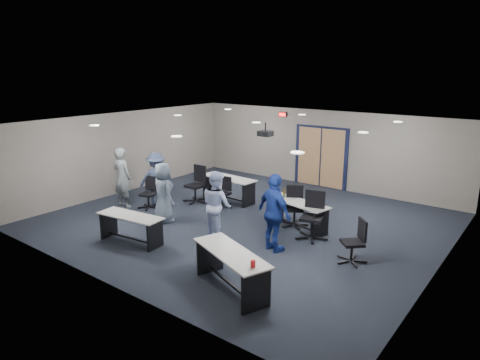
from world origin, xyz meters
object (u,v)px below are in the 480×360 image
Objects in this scene: chair_back_a at (195,184)px; chair_back_b at (222,193)px; table_front_left at (131,224)px; table_back_right at (297,210)px; person_gray at (122,177)px; person_plaid at (163,193)px; table_front_right at (231,264)px; person_lightblue at (217,205)px; chair_back_d at (312,216)px; chair_back_c at (295,207)px; chair_loose_left at (148,193)px; person_navy at (274,213)px; chair_loose_right at (352,241)px; table_back_left at (228,185)px; person_back at (157,179)px.

chair_back_a is 1.24× the size of chair_back_b.
table_front_left is 4.24m from table_back_right.
person_gray is 1.94m from person_plaid.
person_lightblue is at bearing 157.17° from table_front_right.
chair_back_d is 5.90m from person_gray.
chair_back_c reaches higher than table_back_right.
chair_loose_left is at bearing -157.41° from person_gray.
table_back_right is 1.11× the size of person_lightblue.
chair_back_a is 4.32m from person_navy.
table_front_left is 0.96× the size of person_navy.
chair_back_d is (0.02, 3.17, 0.05)m from table_front_right.
table_front_right is 2.08m from person_navy.
person_navy is at bearing -107.90° from chair_back_c.
chair_loose_right is 0.54× the size of person_gray.
chair_back_c is at bearing 158.91° from table_back_right.
chair_back_b is at bearing -146.94° from person_gray.
table_front_left is at bearing 48.58° from person_navy.
chair_back_b is 0.86× the size of chair_back_c.
person_navy is (3.99, -1.63, 0.34)m from chair_back_a.
chair_loose_left is 0.52× the size of person_gray.
chair_back_c reaches higher than chair_loose_left.
person_lightblue is (2.44, -1.81, 0.28)m from chair_back_a.
person_lightblue is (3.85, -0.15, -0.07)m from person_gray.
table_front_right is 1.23× the size of person_plaid.
chair_back_c is at bearing -164.05° from person_gray.
person_navy is at bearing 22.01° from table_front_left.
table_back_right reaches higher than table_front_right.
person_gray is at bearing -128.67° from table_back_left.
chair_back_a is at bearing -167.56° from table_back_right.
chair_back_b is 0.78× the size of chair_back_d.
chair_back_c is 0.65× the size of person_back.
table_front_right is at bearing 119.16° from person_navy.
person_navy is (-0.36, -1.15, 0.32)m from chair_back_d.
chair_loose_right is 0.60× the size of person_back.
person_gray is at bearing 177.18° from chair_back_d.
chair_loose_right is (2.11, -1.16, -0.05)m from chair_back_c.
table_back_left is 3.04m from table_back_right.
chair_back_a is 1.20× the size of chair_loose_left.
chair_loose_left is at bearing 165.35° from chair_back_c.
person_back is (-5.07, 2.72, 0.28)m from table_front_right.
chair_back_c reaches higher than table_front_left.
chair_back_c is at bearing -56.18° from person_navy.
person_plaid is 0.97× the size of person_lightblue.
table_front_right is at bearing 118.13° from person_back.
table_front_right is 5.66m from table_back_left.
person_back reaches higher than chair_back_a.
chair_back_c is 0.59× the size of person_gray.
table_front_right is 1.89× the size of chair_back_c.
chair_back_b reaches higher than table_front_right.
table_back_right is (2.94, -0.78, -0.02)m from table_back_left.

